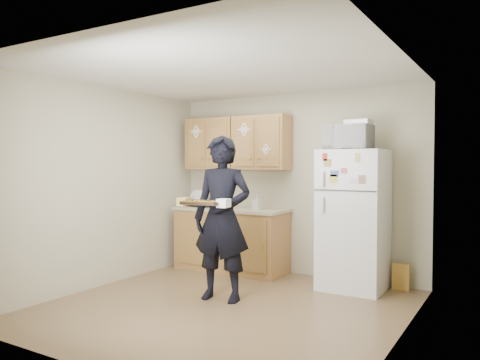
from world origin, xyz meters
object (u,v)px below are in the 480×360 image
(microwave, at_px, (348,137))
(person, at_px, (222,218))
(dish_rack, at_px, (202,201))
(baking_tray, at_px, (203,203))
(refrigerator, at_px, (354,220))

(microwave, bearing_deg, person, -130.96)
(person, relative_size, microwave, 3.45)
(microwave, height_order, dish_rack, microwave)
(person, height_order, microwave, microwave)
(baking_tray, relative_size, microwave, 0.77)
(person, height_order, dish_rack, person)
(refrigerator, relative_size, person, 0.92)
(person, distance_m, baking_tray, 0.35)
(baking_tray, height_order, microwave, microwave)
(refrigerator, xyz_separation_m, baking_tray, (-1.16, -1.52, 0.26))
(refrigerator, distance_m, person, 1.66)
(baking_tray, relative_size, dish_rack, 1.04)
(microwave, distance_m, dish_rack, 2.41)
(baking_tray, height_order, dish_rack, baking_tray)
(baking_tray, bearing_deg, person, 73.29)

